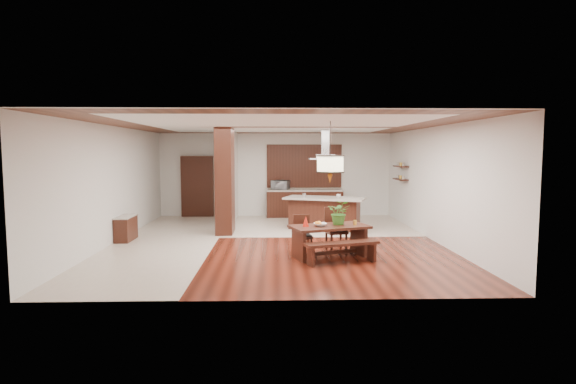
{
  "coord_description": "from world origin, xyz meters",
  "views": [
    {
      "loc": [
        -0.04,
        -11.16,
        2.27
      ],
      "look_at": [
        0.3,
        0.0,
        1.25
      ],
      "focal_mm": 28.0,
      "sensor_mm": 36.0,
      "label": 1
    }
  ],
  "objects_px": {
    "dining_bench": "(342,253)",
    "island_cup": "(339,196)",
    "hallway_console": "(126,228)",
    "dining_chair_right": "(336,229)",
    "microwave": "(280,185)",
    "dining_table": "(329,234)",
    "kitchen_island": "(324,213)",
    "range_hood": "(325,144)",
    "foliage_plant": "(340,212)",
    "dining_chair_left": "(303,234)",
    "pendant_lantern": "(330,152)",
    "fruit_bowl": "(320,225)"
  },
  "relations": [
    {
      "from": "dining_table",
      "to": "foliage_plant",
      "type": "bearing_deg",
      "value": 25.18
    },
    {
      "from": "dining_bench",
      "to": "hallway_console",
      "type": "bearing_deg",
      "value": 154.38
    },
    {
      "from": "foliage_plant",
      "to": "range_hood",
      "type": "distance_m",
      "value": 3.65
    },
    {
      "from": "pendant_lantern",
      "to": "foliage_plant",
      "type": "height_order",
      "value": "pendant_lantern"
    },
    {
      "from": "dining_table",
      "to": "foliage_plant",
      "type": "distance_m",
      "value": 0.51
    },
    {
      "from": "dining_chair_right",
      "to": "kitchen_island",
      "type": "distance_m",
      "value": 2.82
    },
    {
      "from": "pendant_lantern",
      "to": "kitchen_island",
      "type": "xyz_separation_m",
      "value": [
        0.28,
        3.43,
        -1.76
      ]
    },
    {
      "from": "pendant_lantern",
      "to": "kitchen_island",
      "type": "height_order",
      "value": "pendant_lantern"
    },
    {
      "from": "hallway_console",
      "to": "dining_table",
      "type": "relative_size",
      "value": 0.49
    },
    {
      "from": "dining_chair_left",
      "to": "range_hood",
      "type": "height_order",
      "value": "range_hood"
    },
    {
      "from": "kitchen_island",
      "to": "microwave",
      "type": "bearing_deg",
      "value": 136.34
    },
    {
      "from": "dining_chair_right",
      "to": "microwave",
      "type": "xyz_separation_m",
      "value": [
        -1.2,
        5.29,
        0.62
      ]
    },
    {
      "from": "dining_chair_right",
      "to": "foliage_plant",
      "type": "distance_m",
      "value": 0.68
    },
    {
      "from": "dining_chair_left",
      "to": "range_hood",
      "type": "xyz_separation_m",
      "value": [
        0.82,
        3.09,
        2.04
      ]
    },
    {
      "from": "hallway_console",
      "to": "dining_chair_left",
      "type": "xyz_separation_m",
      "value": [
        4.4,
        -1.56,
        0.11
      ]
    },
    {
      "from": "hallway_console",
      "to": "fruit_bowl",
      "type": "xyz_separation_m",
      "value": [
        4.74,
        -1.99,
        0.4
      ]
    },
    {
      "from": "pendant_lantern",
      "to": "island_cup",
      "type": "xyz_separation_m",
      "value": [
        0.67,
        3.32,
        -1.26
      ]
    },
    {
      "from": "pendant_lantern",
      "to": "range_hood",
      "type": "xyz_separation_m",
      "value": [
        0.28,
        3.43,
        0.22
      ]
    },
    {
      "from": "dining_chair_left",
      "to": "kitchen_island",
      "type": "relative_size",
      "value": 0.34
    },
    {
      "from": "dining_table",
      "to": "fruit_bowl",
      "type": "relative_size",
      "value": 6.63
    },
    {
      "from": "dining_chair_left",
      "to": "pendant_lantern",
      "type": "distance_m",
      "value": 1.93
    },
    {
      "from": "dining_chair_right",
      "to": "range_hood",
      "type": "relative_size",
      "value": 1.09
    },
    {
      "from": "range_hood",
      "to": "dining_chair_right",
      "type": "bearing_deg",
      "value": -90.95
    },
    {
      "from": "dining_bench",
      "to": "fruit_bowl",
      "type": "height_order",
      "value": "fruit_bowl"
    },
    {
      "from": "kitchen_island",
      "to": "microwave",
      "type": "xyz_separation_m",
      "value": [
        -1.25,
        2.47,
        0.63
      ]
    },
    {
      "from": "hallway_console",
      "to": "pendant_lantern",
      "type": "relative_size",
      "value": 0.67
    },
    {
      "from": "island_cup",
      "to": "microwave",
      "type": "relative_size",
      "value": 0.22
    },
    {
      "from": "fruit_bowl",
      "to": "kitchen_island",
      "type": "xyz_separation_m",
      "value": [
        0.49,
        3.51,
        -0.23
      ]
    },
    {
      "from": "dining_table",
      "to": "island_cup",
      "type": "xyz_separation_m",
      "value": [
        0.67,
        3.32,
        0.49
      ]
    },
    {
      "from": "dining_table",
      "to": "fruit_bowl",
      "type": "distance_m",
      "value": 0.31
    },
    {
      "from": "dining_table",
      "to": "microwave",
      "type": "distance_m",
      "value": 6.0
    },
    {
      "from": "dining_chair_left",
      "to": "hallway_console",
      "type": "bearing_deg",
      "value": 151.01
    },
    {
      "from": "fruit_bowl",
      "to": "microwave",
      "type": "relative_size",
      "value": 0.47
    },
    {
      "from": "dining_chair_left",
      "to": "kitchen_island",
      "type": "distance_m",
      "value": 3.19
    },
    {
      "from": "dining_bench",
      "to": "dining_chair_right",
      "type": "distance_m",
      "value": 1.2
    },
    {
      "from": "dining_chair_left",
      "to": "range_hood",
      "type": "relative_size",
      "value": 0.95
    },
    {
      "from": "hallway_console",
      "to": "dining_table",
      "type": "height_order",
      "value": "dining_table"
    },
    {
      "from": "dining_chair_left",
      "to": "microwave",
      "type": "height_order",
      "value": "microwave"
    },
    {
      "from": "hallway_console",
      "to": "fruit_bowl",
      "type": "height_order",
      "value": "fruit_bowl"
    },
    {
      "from": "foliage_plant",
      "to": "dining_bench",
      "type": "bearing_deg",
      "value": -93.46
    },
    {
      "from": "pendant_lantern",
      "to": "foliage_plant",
      "type": "bearing_deg",
      "value": 25.18
    },
    {
      "from": "foliage_plant",
      "to": "island_cup",
      "type": "height_order",
      "value": "foliage_plant"
    },
    {
      "from": "dining_bench",
      "to": "foliage_plant",
      "type": "height_order",
      "value": "foliage_plant"
    },
    {
      "from": "dining_bench",
      "to": "island_cup",
      "type": "distance_m",
      "value": 3.99
    },
    {
      "from": "hallway_console",
      "to": "dining_table",
      "type": "distance_m",
      "value": 5.3
    },
    {
      "from": "hallway_console",
      "to": "kitchen_island",
      "type": "relative_size",
      "value": 0.36
    },
    {
      "from": "dining_bench",
      "to": "dining_chair_left",
      "type": "distance_m",
      "value": 1.18
    },
    {
      "from": "dining_table",
      "to": "microwave",
      "type": "xyz_separation_m",
      "value": [
        -0.97,
        5.89,
        0.61
      ]
    },
    {
      "from": "pendant_lantern",
      "to": "fruit_bowl",
      "type": "bearing_deg",
      "value": -157.53
    },
    {
      "from": "dining_table",
      "to": "range_hood",
      "type": "bearing_deg",
      "value": 85.4
    }
  ]
}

